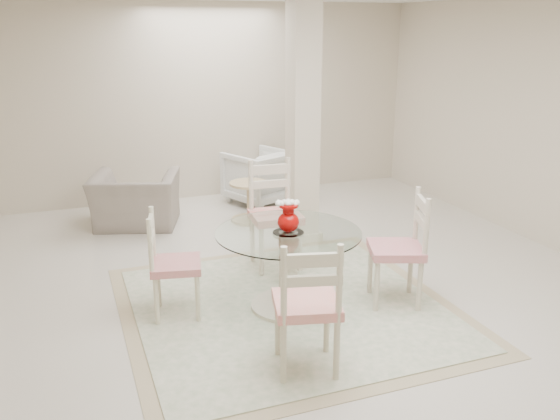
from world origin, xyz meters
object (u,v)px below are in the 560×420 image
object	(u,v)px
dining_table	(288,270)
side_table	(250,203)
armchair_white	(260,176)
column	(303,124)
red_vase	(288,217)
dining_chair_west	(167,257)
dining_chair_east	(405,240)
dining_chair_south	(308,298)
recliner_taupe	(136,200)
dining_chair_north	(273,206)

from	to	relation	value
dining_table	side_table	size ratio (longest dim) A/B	2.42
dining_table	armchair_white	world-z (taller)	armchair_white
column	side_table	size ratio (longest dim) A/B	5.27
red_vase	dining_chair_west	size ratio (longest dim) A/B	0.27
dining_chair_east	dining_table	bearing A→B (deg)	-83.65
dining_chair_south	armchair_white	bearing A→B (deg)	-89.91
dining_chair_east	recliner_taupe	size ratio (longest dim) A/B	1.12
dining_table	dining_chair_east	size ratio (longest dim) A/B	1.10
dining_chair_east	dining_chair_south	xyz separation A→B (m)	(-1.23, -0.75, 0.00)
dining_chair_east	side_table	xyz separation A→B (m)	(-0.57, 2.67, -0.36)
dining_chair_north	dining_chair_west	distance (m)	1.44
column	armchair_white	xyz separation A→B (m)	(0.03, 1.60, -0.98)
dining_table	dining_chair_east	distance (m)	1.05
dining_chair_south	side_table	distance (m)	3.50
dining_table	dining_chair_north	size ratio (longest dim) A/B	1.03
dining_chair_north	dining_chair_west	bearing A→B (deg)	-142.92
column	dining_table	size ratio (longest dim) A/B	2.18
column	dining_chair_south	xyz separation A→B (m)	(-1.02, -2.59, -0.75)
armchair_white	side_table	bearing A→B (deg)	39.39
dining_chair_west	armchair_white	world-z (taller)	dining_chair_west
armchair_white	dining_chair_west	bearing A→B (deg)	35.12
dining_chair_east	side_table	world-z (taller)	dining_chair_east
dining_chair_north	dining_table	bearing A→B (deg)	-97.95
dining_chair_north	armchair_white	bearing A→B (deg)	79.82
dining_chair_east	armchair_white	world-z (taller)	dining_chair_east
dining_chair_east	side_table	distance (m)	2.76
side_table	dining_chair_south	bearing A→B (deg)	-100.90
red_vase	side_table	xyz separation A→B (m)	(0.42, 2.42, -0.61)
side_table	dining_table	bearing A→B (deg)	-99.84
column	side_table	world-z (taller)	column
red_vase	dining_chair_south	distance (m)	1.06
red_vase	dining_chair_north	size ratio (longest dim) A/B	0.23
column	recliner_taupe	size ratio (longest dim) A/B	2.68
dining_chair_east	dining_chair_north	xyz separation A→B (m)	(-0.77, 1.25, 0.04)
column	side_table	xyz separation A→B (m)	(-0.37, 0.83, -1.11)
dining_chair_north	side_table	size ratio (longest dim) A/B	2.34
red_vase	dining_chair_east	xyz separation A→B (m)	(0.99, -0.25, -0.25)
dining_chair_east	dining_chair_west	xyz separation A→B (m)	(-1.98, 0.48, -0.06)
dining_chair_west	dining_chair_south	size ratio (longest dim) A/B	0.91
dining_chair_west	recliner_taupe	size ratio (longest dim) A/B	1.02
dining_table	red_vase	distance (m)	0.48
dining_chair_east	recliner_taupe	world-z (taller)	dining_chair_east
armchair_white	side_table	world-z (taller)	armchair_white
dining_chair_south	armchair_white	world-z (taller)	dining_chair_south
dining_chair_west	red_vase	bearing A→B (deg)	-91.35
recliner_taupe	armchair_white	size ratio (longest dim) A/B	1.24
dining_table	side_table	bearing A→B (deg)	80.16
side_table	dining_chair_north	bearing A→B (deg)	-97.75
column	dining_chair_south	size ratio (longest dim) A/B	2.39
dining_chair_north	side_table	bearing A→B (deg)	87.05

